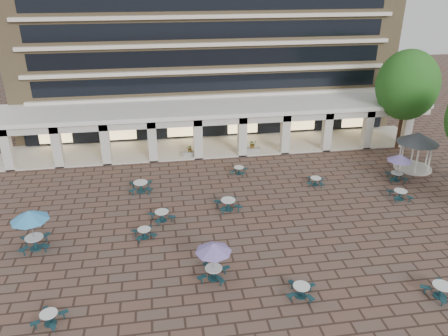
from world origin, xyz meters
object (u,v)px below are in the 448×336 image
at_px(gazebo, 417,142).
at_px(picnic_table_0, 49,317).
at_px(planter_right, 252,147).
at_px(picnic_table_1, 301,290).
at_px(planter_left, 190,152).
at_px(picnic_table_3, 441,290).

bearing_deg(gazebo, picnic_table_0, -152.77).
xyz_separation_m(gazebo, planter_right, (-13.48, 5.95, -2.01)).
height_order(picnic_table_0, picnic_table_1, picnic_table_1).
height_order(picnic_table_0, gazebo, gazebo).
xyz_separation_m(picnic_table_1, planter_left, (-4.29, 20.65, -0.00)).
bearing_deg(planter_right, gazebo, -23.82).
relative_size(picnic_table_0, planter_left, 1.20).
distance_m(picnic_table_1, planter_left, 21.09).
xyz_separation_m(picnic_table_0, planter_right, (15.03, 20.62, 0.16)).
bearing_deg(picnic_table_1, picnic_table_0, -159.10).
bearing_deg(picnic_table_3, gazebo, 45.27).
relative_size(picnic_table_3, planter_left, 1.37).
bearing_deg(picnic_table_1, picnic_table_3, 11.75).
distance_m(picnic_table_1, gazebo, 21.32).
xyz_separation_m(gazebo, planter_left, (-19.59, 5.95, -2.16)).
height_order(picnic_table_0, planter_left, planter_left).
height_order(gazebo, planter_right, gazebo).
relative_size(picnic_table_0, picnic_table_1, 0.95).
xyz_separation_m(picnic_table_0, picnic_table_3, (20.76, -1.25, 0.06)).
bearing_deg(picnic_table_0, picnic_table_1, 20.55).
distance_m(picnic_table_3, gazebo, 17.84).
height_order(gazebo, planter_left, gazebo).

